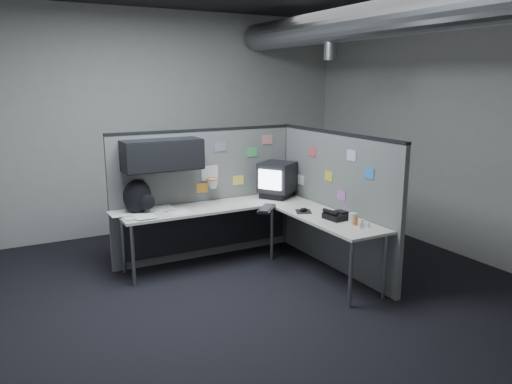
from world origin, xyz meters
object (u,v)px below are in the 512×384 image
desk (244,218)px  monitor (277,179)px  backpack (138,197)px  phone (336,215)px  keyboard (267,209)px

desk → monitor: monitor is taller
desk → backpack: (-1.15, 0.37, 0.31)m
monitor → backpack: bearing=-170.4°
desk → phone: phone is taller
phone → monitor: bearing=94.9°
keyboard → phone: (0.47, -0.69, 0.02)m
phone → backpack: size_ratio=0.66×
monitor → backpack: monitor is taller
keyboard → monitor: bearing=46.1°
monitor → keyboard: monitor is taller
backpack → keyboard: bearing=-44.2°
desk → backpack: size_ratio=5.91×
monitor → phone: monitor is taller
desk → keyboard: bearing=-46.2°
backpack → monitor: bearing=-23.1°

